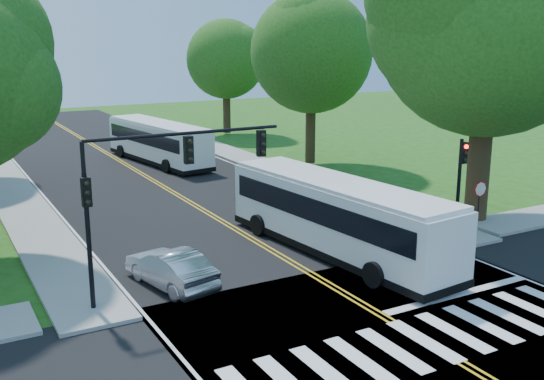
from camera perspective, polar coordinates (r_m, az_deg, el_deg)
ground at (r=20.58m, az=12.54°, el=-12.53°), size 140.00×140.00×0.00m
road at (r=35.17m, az=-7.20°, el=-1.20°), size 14.00×96.00×0.01m
cross_road at (r=20.57m, az=12.55°, el=-12.51°), size 60.00×12.00×0.01m
center_line at (r=38.80m, az=-9.42°, el=0.14°), size 0.36×70.00×0.01m
edge_line_w at (r=37.15m, az=-19.32°, el=-1.06°), size 0.12×70.00×0.01m
edge_line_e at (r=41.50m, az=-0.57°, el=1.21°), size 0.12×70.00×0.01m
crosswalk at (r=20.24m, az=13.51°, el=-12.99°), size 12.60×3.00×0.01m
stop_bar at (r=23.86m, az=16.36°, el=-8.95°), size 6.60×0.40×0.01m
sidewalk_nw at (r=39.83m, az=-22.22°, el=-0.26°), size 2.60×40.00×0.15m
sidewalk_ne at (r=44.77m, az=-0.72°, el=2.22°), size 2.60×40.00×0.15m
tree_ne_big at (r=31.98m, az=18.96°, el=14.13°), size 10.80×10.80×14.91m
tree_east_mid at (r=44.65m, az=3.57°, el=12.22°), size 8.40×8.40×11.93m
tree_east_far at (r=59.21m, az=-4.15°, el=11.60°), size 7.20×7.20×10.34m
signal_nw at (r=21.61m, az=-10.35°, el=1.18°), size 7.15×0.46×5.66m
signal_ne at (r=29.48m, az=16.54°, el=1.35°), size 0.30×0.46×4.40m
stop_sign at (r=29.94m, az=18.12°, el=-0.42°), size 0.76×0.08×2.53m
bus_lead at (r=26.70m, az=5.83°, el=-2.27°), size 3.84×12.33×3.14m
bus_follow at (r=46.55m, az=-10.16°, el=4.31°), size 4.13×11.64×2.95m
hatchback at (r=23.66m, az=-9.07°, el=-6.93°), size 2.34×4.50×1.41m
suv at (r=32.93m, az=4.16°, el=-0.82°), size 4.05×5.79×1.47m
dark_sedan at (r=37.20m, az=0.82°, el=0.76°), size 3.22×4.76×1.28m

